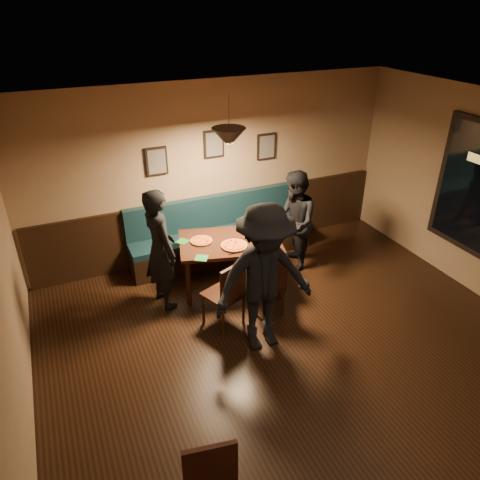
{
  "coord_description": "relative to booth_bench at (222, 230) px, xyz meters",
  "views": [
    {
      "loc": [
        -2.36,
        -2.83,
        3.84
      ],
      "look_at": [
        -0.2,
        2.03,
        0.95
      ],
      "focal_mm": 33.79,
      "sensor_mm": 36.0,
      "label": 1
    }
  ],
  "objects": [
    {
      "name": "diner_right",
      "position": [
        0.89,
        -0.74,
        0.3
      ],
      "size": [
        0.82,
        0.93,
        1.6
      ],
      "primitive_type": "imported",
      "rotation": [
        0.0,
        0.0,
        -1.9
      ],
      "color": "black",
      "rests_on": "floor"
    },
    {
      "name": "floor",
      "position": [
        0.0,
        -3.2,
        -0.5
      ],
      "size": [
        7.0,
        7.0,
        0.0
      ],
      "primitive_type": "plane",
      "color": "black",
      "rests_on": "ground"
    },
    {
      "name": "booth_bench",
      "position": [
        0.0,
        0.0,
        0.0
      ],
      "size": [
        3.0,
        0.6,
        1.0
      ],
      "primitive_type": null,
      "color": "#0F232D",
      "rests_on": "ground"
    },
    {
      "name": "picture_right",
      "position": [
        0.9,
        0.27,
        1.2
      ],
      "size": [
        0.32,
        0.04,
        0.42
      ],
      "primitive_type": "cube",
      "color": "black",
      "rests_on": "wall_back"
    },
    {
      "name": "diner_front",
      "position": [
        -0.33,
        -2.15,
        0.44
      ],
      "size": [
        1.24,
        0.74,
        1.89
      ],
      "primitive_type": "imported",
      "rotation": [
        0.0,
        0.0,
        -0.03
      ],
      "color": "black",
      "rests_on": "floor"
    },
    {
      "name": "picture_center",
      "position": [
        0.0,
        0.27,
        1.35
      ],
      "size": [
        0.32,
        0.04,
        0.42
      ],
      "primitive_type": "cube",
      "color": "black",
      "rests_on": "wall_back"
    },
    {
      "name": "napkin_a",
      "position": [
        -0.83,
        -0.57,
        0.27
      ],
      "size": [
        0.22,
        0.22,
        0.01
      ],
      "primitive_type": "cube",
      "rotation": [
        0.0,
        0.0,
        0.62
      ],
      "color": "#1C6B21",
      "rests_on": "dining_table"
    },
    {
      "name": "chair_near_right",
      "position": [
        0.07,
        -1.56,
        -0.03
      ],
      "size": [
        0.55,
        0.55,
        0.93
      ],
      "primitive_type": null,
      "rotation": [
        0.0,
        0.0,
        -0.43
      ],
      "color": "black",
      "rests_on": "floor"
    },
    {
      "name": "chair_near_left",
      "position": [
        -0.64,
        -1.61,
        -0.01
      ],
      "size": [
        0.56,
        0.56,
        0.98
      ],
      "primitive_type": null,
      "rotation": [
        0.0,
        0.0,
        0.38
      ],
      "color": "black",
      "rests_on": "floor"
    },
    {
      "name": "picture_left",
      "position": [
        -0.9,
        0.27,
        1.2
      ],
      "size": [
        0.32,
        0.04,
        0.42
      ],
      "primitive_type": "cube",
      "color": "black",
      "rests_on": "wall_back"
    },
    {
      "name": "soda_glass",
      "position": [
        0.34,
        -1.13,
        0.34
      ],
      "size": [
        0.07,
        0.07,
        0.15
      ],
      "primitive_type": "cylinder",
      "rotation": [
        0.0,
        0.0,
        0.01
      ],
      "color": "black",
      "rests_on": "dining_table"
    },
    {
      "name": "wainscot",
      "position": [
        0.0,
        0.27,
        0.0
      ],
      "size": [
        5.88,
        0.06,
        1.0
      ],
      "primitive_type": "cube",
      "color": "black",
      "rests_on": "ground"
    },
    {
      "name": "ceiling",
      "position": [
        0.0,
        -3.2,
        2.3
      ],
      "size": [
        7.0,
        7.0,
        0.0
      ],
      "primitive_type": "plane",
      "rotation": [
        3.14,
        0.0,
        0.0
      ],
      "color": "silver",
      "rests_on": "ground"
    },
    {
      "name": "cutlery_set",
      "position": [
        -0.25,
        -1.18,
        0.27
      ],
      "size": [
        0.19,
        0.02,
        0.0
      ],
      "primitive_type": "cube",
      "rotation": [
        0.0,
        0.0,
        1.58
      ],
      "color": "silver",
      "rests_on": "dining_table"
    },
    {
      "name": "dining_table",
      "position": [
        -0.2,
        -0.82,
        -0.12
      ],
      "size": [
        1.62,
        1.26,
        0.76
      ],
      "primitive_type": "cube",
      "rotation": [
        0.0,
        0.0,
        -0.26
      ],
      "color": "black",
      "rests_on": "floor"
    },
    {
      "name": "napkin_b",
      "position": [
        -0.74,
        -1.12,
        0.27
      ],
      "size": [
        0.23,
        0.23,
        0.01
      ],
      "primitive_type": "cube",
      "rotation": [
        0.0,
        0.0,
        -0.56
      ],
      "color": "#1E7336",
      "rests_on": "dining_table"
    },
    {
      "name": "tabasco_bottle",
      "position": [
        0.27,
        -0.87,
        0.33
      ],
      "size": [
        0.03,
        0.03,
        0.13
      ],
      "primitive_type": "cylinder",
      "rotation": [
        0.0,
        0.0,
        -0.06
      ],
      "color": "#8F1D04",
      "rests_on": "dining_table"
    },
    {
      "name": "pizza_b",
      "position": [
        -0.22,
        -1.01,
        0.29
      ],
      "size": [
        0.48,
        0.48,
        0.04
      ],
      "primitive_type": "cylinder",
      "rotation": [
        0.0,
        0.0,
        0.38
      ],
      "color": "gold",
      "rests_on": "dining_table"
    },
    {
      "name": "pendant_lamp",
      "position": [
        -0.2,
        -0.82,
        1.75
      ],
      "size": [
        0.44,
        0.44,
        0.25
      ],
      "primitive_type": "cone",
      "rotation": [
        3.14,
        0.0,
        0.0
      ],
      "color": "black",
      "rests_on": "ceiling"
    },
    {
      "name": "pizza_a",
      "position": [
        -0.59,
        -0.69,
        0.28
      ],
      "size": [
        0.39,
        0.39,
        0.04
      ],
      "primitive_type": "cylinder",
      "rotation": [
        0.0,
        0.0,
        -0.3
      ],
      "color": "orange",
      "rests_on": "dining_table"
    },
    {
      "name": "diner_left",
      "position": [
        -1.21,
        -0.83,
        0.36
      ],
      "size": [
        0.52,
        0.69,
        1.72
      ],
      "primitive_type": "imported",
      "rotation": [
        0.0,
        0.0,
        1.76
      ],
      "color": "black",
      "rests_on": "floor"
    },
    {
      "name": "pizza_c",
      "position": [
        0.28,
        -0.65,
        0.29
      ],
      "size": [
        0.39,
        0.39,
        0.04
      ],
      "primitive_type": "cylinder",
      "rotation": [
        0.0,
        0.0,
        -0.05
      ],
      "color": "orange",
      "rests_on": "dining_table"
    },
    {
      "name": "wall_back",
      "position": [
        0.0,
        0.3,
        0.9
      ],
      "size": [
        6.0,
        0.0,
        6.0
      ],
      "primitive_type": "plane",
      "rotation": [
        1.57,
        0.0,
        0.0
      ],
      "color": "#8C704F",
      "rests_on": "ground"
    }
  ]
}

